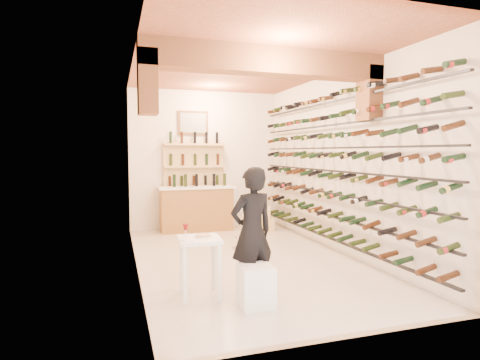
% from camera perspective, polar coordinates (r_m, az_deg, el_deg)
% --- Properties ---
extents(ground, '(6.00, 6.00, 0.00)m').
position_cam_1_polar(ground, '(6.77, 0.77, -11.21)').
color(ground, beige).
rests_on(ground, ground).
extents(room_shell, '(3.52, 6.02, 3.21)m').
position_cam_1_polar(room_shell, '(6.31, 1.54, 8.31)').
color(room_shell, beige).
rests_on(room_shell, ground).
extents(wine_rack, '(0.32, 5.70, 2.56)m').
position_cam_1_polar(wine_rack, '(7.17, 12.50, 2.08)').
color(wine_rack, black).
rests_on(wine_rack, ground).
extents(back_counter, '(1.70, 0.62, 1.29)m').
position_cam_1_polar(back_counter, '(9.11, -6.25, -3.87)').
color(back_counter, olive).
rests_on(back_counter, ground).
extents(back_shelving, '(1.40, 0.31, 2.73)m').
position_cam_1_polar(back_shelving, '(9.28, -6.56, 0.21)').
color(back_shelving, tan).
rests_on(back_shelving, ground).
extents(tasting_table, '(0.53, 0.53, 0.89)m').
position_cam_1_polar(tasting_table, '(4.98, -5.82, -9.69)').
color(tasting_table, white).
rests_on(tasting_table, ground).
extents(white_stool, '(0.39, 0.39, 0.47)m').
position_cam_1_polar(white_stool, '(4.77, 2.27, -14.86)').
color(white_stool, white).
rests_on(white_stool, ground).
extents(person, '(0.66, 0.51, 1.60)m').
position_cam_1_polar(person, '(4.89, 1.72, -7.50)').
color(person, black).
rests_on(person, ground).
extents(chrome_barstool, '(0.41, 0.41, 0.79)m').
position_cam_1_polar(chrome_barstool, '(7.32, 0.51, -6.37)').
color(chrome_barstool, silver).
rests_on(chrome_barstool, ground).
extents(crate_lower, '(0.52, 0.37, 0.31)m').
position_cam_1_polar(crate_lower, '(9.11, 3.05, -6.28)').
color(crate_lower, '#DFC27A').
rests_on(crate_lower, ground).
extents(crate_upper, '(0.49, 0.41, 0.24)m').
position_cam_1_polar(crate_upper, '(9.07, 3.06, -4.58)').
color(crate_upper, '#DFC27A').
rests_on(crate_upper, crate_lower).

